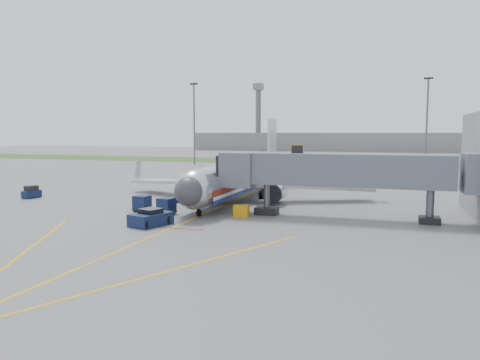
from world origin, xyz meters
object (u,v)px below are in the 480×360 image
(pushback_tug, at_px, (151,218))
(belt_loader, at_px, (210,197))
(ramp_worker, at_px, (184,190))
(airliner, at_px, (241,177))
(baggage_tug, at_px, (31,192))

(pushback_tug, distance_m, belt_loader, 14.63)
(belt_loader, bearing_deg, ramp_worker, 145.91)
(airliner, relative_size, baggage_tug, 15.27)
(pushback_tug, xyz_separation_m, belt_loader, (-0.30, 14.62, -0.08))
(belt_loader, bearing_deg, pushback_tug, -88.82)
(ramp_worker, bearing_deg, belt_loader, -94.06)
(baggage_tug, xyz_separation_m, ramp_worker, (17.45, 7.01, 0.10))
(baggage_tug, height_order, belt_loader, belt_loader)
(baggage_tug, bearing_deg, ramp_worker, 21.89)
(airliner, xyz_separation_m, ramp_worker, (-7.26, -0.91, -1.86))
(pushback_tug, bearing_deg, baggage_tug, 154.32)
(baggage_tug, distance_m, belt_loader, 22.52)
(airliner, bearing_deg, belt_loader, -121.32)
(pushback_tug, bearing_deg, airliner, 83.28)
(baggage_tug, bearing_deg, belt_loader, 9.71)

